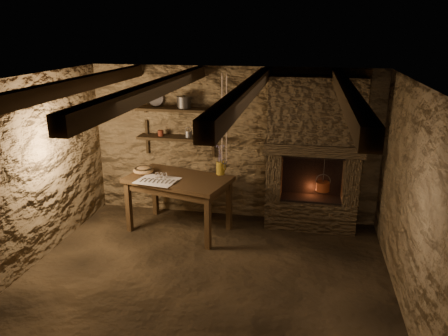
% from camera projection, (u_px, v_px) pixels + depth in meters
% --- Properties ---
extents(floor, '(4.50, 4.50, 0.00)m').
position_uv_depth(floor, '(204.00, 279.00, 5.35)').
color(floor, black).
rests_on(floor, ground).
extents(back_wall, '(4.50, 0.04, 2.40)m').
position_uv_depth(back_wall, '(233.00, 144.00, 6.85)').
color(back_wall, '#4B3923').
rests_on(back_wall, floor).
extents(front_wall, '(4.50, 0.04, 2.40)m').
position_uv_depth(front_wall, '(137.00, 283.00, 3.11)').
color(front_wall, '#4B3923').
rests_on(front_wall, floor).
extents(left_wall, '(0.04, 4.00, 2.40)m').
position_uv_depth(left_wall, '(26.00, 175.00, 5.39)').
color(left_wall, '#4B3923').
rests_on(left_wall, floor).
extents(right_wall, '(0.04, 4.00, 2.40)m').
position_uv_depth(right_wall, '(411.00, 201.00, 4.58)').
color(right_wall, '#4B3923').
rests_on(right_wall, floor).
extents(ceiling, '(4.50, 4.00, 0.04)m').
position_uv_depth(ceiling, '(201.00, 81.00, 4.62)').
color(ceiling, black).
rests_on(ceiling, back_wall).
extents(beam_far_left, '(0.14, 3.95, 0.16)m').
position_uv_depth(beam_far_left, '(72.00, 86.00, 4.91)').
color(beam_far_left, black).
rests_on(beam_far_left, ceiling).
extents(beam_mid_left, '(0.14, 3.95, 0.16)m').
position_uv_depth(beam_mid_left, '(156.00, 88.00, 4.73)').
color(beam_mid_left, black).
rests_on(beam_mid_left, ceiling).
extents(beam_mid_right, '(0.14, 3.95, 0.16)m').
position_uv_depth(beam_mid_right, '(248.00, 91.00, 4.55)').
color(beam_mid_right, black).
rests_on(beam_mid_right, ceiling).
extents(beam_far_right, '(0.14, 3.95, 0.16)m').
position_uv_depth(beam_far_right, '(346.00, 93.00, 4.37)').
color(beam_far_right, black).
rests_on(beam_far_right, ceiling).
extents(shelf_lower, '(1.25, 0.30, 0.04)m').
position_uv_depth(shelf_lower, '(177.00, 138.00, 6.83)').
color(shelf_lower, black).
rests_on(shelf_lower, back_wall).
extents(shelf_upper, '(1.25, 0.30, 0.04)m').
position_uv_depth(shelf_upper, '(176.00, 109.00, 6.69)').
color(shelf_upper, black).
rests_on(shelf_upper, back_wall).
extents(hearth, '(1.43, 0.51, 2.30)m').
position_uv_depth(hearth, '(314.00, 150.00, 6.40)').
color(hearth, '#35291A').
rests_on(hearth, floor).
extents(work_table, '(1.64, 1.19, 0.85)m').
position_uv_depth(work_table, '(179.00, 202.00, 6.52)').
color(work_table, '#342312').
rests_on(work_table, floor).
extents(linen_cloth, '(0.64, 0.55, 0.01)m').
position_uv_depth(linen_cloth, '(158.00, 180.00, 6.27)').
color(linen_cloth, white).
rests_on(linen_cloth, work_table).
extents(pewter_cutlery_row, '(0.50, 0.26, 0.01)m').
position_uv_depth(pewter_cutlery_row, '(157.00, 180.00, 6.25)').
color(pewter_cutlery_row, gray).
rests_on(pewter_cutlery_row, linen_cloth).
extents(drinking_glasses, '(0.18, 0.05, 0.07)m').
position_uv_depth(drinking_glasses, '(161.00, 175.00, 6.35)').
color(drinking_glasses, silver).
rests_on(drinking_glasses, linen_cloth).
extents(stoneware_jug, '(0.16, 0.16, 0.45)m').
position_uv_depth(stoneware_jug, '(221.00, 162.00, 6.49)').
color(stoneware_jug, olive).
rests_on(stoneware_jug, work_table).
extents(wooden_bowl, '(0.41, 0.41, 0.11)m').
position_uv_depth(wooden_bowl, '(143.00, 170.00, 6.60)').
color(wooden_bowl, olive).
rests_on(wooden_bowl, work_table).
extents(iron_stockpot, '(0.26, 0.26, 0.16)m').
position_uv_depth(iron_stockpot, '(184.00, 103.00, 6.64)').
color(iron_stockpot, '#322F2C').
rests_on(iron_stockpot, shelf_upper).
extents(tin_pan, '(0.24, 0.15, 0.23)m').
position_uv_depth(tin_pan, '(156.00, 99.00, 6.81)').
color(tin_pan, gray).
rests_on(tin_pan, shelf_upper).
extents(small_kettle, '(0.16, 0.13, 0.15)m').
position_uv_depth(small_kettle, '(189.00, 134.00, 6.77)').
color(small_kettle, gray).
rests_on(small_kettle, shelf_lower).
extents(rusty_tin, '(0.11, 0.11, 0.09)m').
position_uv_depth(rusty_tin, '(161.00, 133.00, 6.86)').
color(rusty_tin, '#561E11').
rests_on(rusty_tin, shelf_lower).
extents(red_pot, '(0.26, 0.26, 0.54)m').
position_uv_depth(red_pot, '(323.00, 186.00, 6.49)').
color(red_pot, maroon).
rests_on(red_pot, hearth).
extents(hanging_ropes, '(0.08, 0.08, 1.20)m').
position_uv_depth(hanging_ropes, '(224.00, 118.00, 5.77)').
color(hanging_ropes, tan).
rests_on(hanging_ropes, ceiling).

